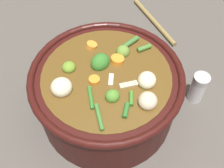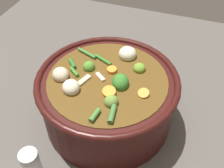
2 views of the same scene
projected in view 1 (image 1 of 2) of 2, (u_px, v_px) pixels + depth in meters
ground_plane at (107, 110)px, 0.66m from camera, size 1.10×1.10×0.00m
cooking_pot at (107, 92)px, 0.60m from camera, size 0.32×0.32×0.16m
wooden_spoon at (135, 27)px, 0.82m from camera, size 0.22×0.17×0.01m
salt_shaker at (198, 88)px, 0.65m from camera, size 0.04×0.04×0.08m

